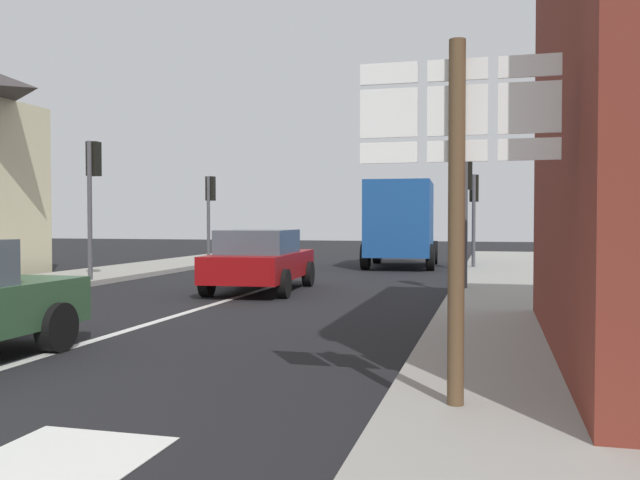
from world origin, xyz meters
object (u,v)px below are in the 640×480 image
traffic_light_near_left (93,179)px  sedan_far (260,260)px  traffic_light_near_right (465,188)px  delivery_truck (401,221)px  route_sign_post (457,184)px  traffic_light_far_left (210,200)px  traffic_light_far_right (474,200)px

traffic_light_near_left → sedan_far: bearing=-6.7°
sedan_far → traffic_light_near_right: size_ratio=1.30×
delivery_truck → route_sign_post: size_ratio=1.59×
route_sign_post → traffic_light_near_right: (-0.32, 10.13, 0.45)m
route_sign_post → traffic_light_near_right: traffic_light_near_right is taller
delivery_truck → route_sign_post: (2.90, -18.48, 0.35)m
traffic_light_far_left → traffic_light_near_right: bearing=-37.6°
delivery_truck → traffic_light_near_left: size_ratio=1.35×
traffic_light_near_left → traffic_light_far_right: 12.15m
sedan_far → traffic_light_near_right: (4.74, 0.77, 1.69)m
sedan_far → traffic_light_far_left: 9.66m
sedan_far → route_sign_post: route_sign_post is taller
delivery_truck → traffic_light_far_left: (-7.03, -0.95, 0.81)m
traffic_light_far_left → traffic_light_near_right: (9.61, -7.40, -0.01)m
traffic_light_near_left → traffic_light_far_left: 7.60m
delivery_truck → traffic_light_far_right: 2.91m
traffic_light_near_left → traffic_light_far_right: traffic_light_near_left is taller
traffic_light_far_left → traffic_light_far_right: bearing=-1.0°
traffic_light_near_left → traffic_light_near_right: (9.61, 0.19, -0.34)m
delivery_truck → traffic_light_far_right: traffic_light_far_right is taller
traffic_light_near_left → traffic_light_far_left: (0.00, 7.59, -0.32)m
route_sign_post → traffic_light_far_right: 17.37m
traffic_light_near_left → traffic_light_far_right: bearing=37.7°
delivery_truck → route_sign_post: bearing=-81.1°
route_sign_post → traffic_light_far_right: traffic_light_far_right is taller
route_sign_post → traffic_light_near_right: size_ratio=0.97×
sedan_far → traffic_light_near_left: traffic_light_near_left is taller
delivery_truck → route_sign_post: 18.71m
sedan_far → traffic_light_far_left: (-4.87, 8.17, 1.70)m
delivery_truck → traffic_light_far_left: size_ratio=1.53×
route_sign_post → traffic_light_far_left: 20.15m
traffic_light_far_right → traffic_light_near_right: size_ratio=0.97×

